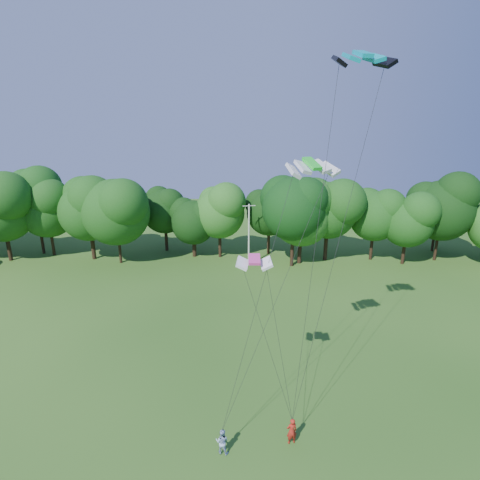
{
  "coord_description": "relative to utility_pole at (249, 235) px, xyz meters",
  "views": [
    {
      "loc": [
        0.88,
        -14.7,
        18.12
      ],
      "look_at": [
        0.09,
        13.0,
        9.6
      ],
      "focal_mm": 28.0,
      "sensor_mm": 36.0,
      "label": 1
    }
  ],
  "objects": [
    {
      "name": "kite_flyer_right",
      "position": [
        -1.33,
        -30.32,
        -3.52
      ],
      "size": [
        0.88,
        0.74,
        1.59
      ],
      "primitive_type": "imported",
      "rotation": [
        0.0,
        0.0,
        2.94
      ],
      "color": "#9AB2D6",
      "rests_on": "ground"
    },
    {
      "name": "tree_back_east",
      "position": [
        27.59,
        6.85,
        2.14
      ],
      "size": [
        7.11,
        7.11,
        10.34
      ],
      "color": "#331B14",
      "rests_on": "ground"
    },
    {
      "name": "kite_green",
      "position": [
        3.7,
        -25.43,
        11.7
      ],
      "size": [
        3.31,
        2.44,
        0.69
      ],
      "rotation": [
        0.0,
        0.0,
        0.41
      ],
      "color": "#20D72C",
      "rests_on": "ground"
    },
    {
      "name": "kite_teal",
      "position": [
        5.9,
        -26.03,
        17.32
      ],
      "size": [
        3.29,
        1.89,
        0.59
      ],
      "rotation": [
        0.0,
        0.0,
        0.16
      ],
      "color": "#059DAD",
      "rests_on": "ground"
    },
    {
      "name": "kite_pink",
      "position": [
        0.43,
        -27.26,
        6.48
      ],
      "size": [
        2.08,
        1.03,
        0.41
      ],
      "rotation": [
        0.0,
        0.0,
        0.02
      ],
      "color": "#D73B91",
      "rests_on": "ground"
    },
    {
      "name": "tree_back_center",
      "position": [
        5.78,
        -0.0,
        3.96
      ],
      "size": [
        9.11,
        9.11,
        13.24
      ],
      "color": "black",
      "rests_on": "ground"
    },
    {
      "name": "utility_pole",
      "position": [
        0.0,
        0.0,
        0.0
      ],
      "size": [
        1.64,
        0.51,
        8.4
      ],
      "rotation": [
        0.0,
        0.0,
        0.26
      ],
      "color": "silver",
      "rests_on": "ground"
    },
    {
      "name": "kite_flyer_left",
      "position": [
        2.73,
        -29.52,
        -3.45
      ],
      "size": [
        0.72,
        0.57,
        1.73
      ],
      "primitive_type": "imported",
      "rotation": [
        0.0,
        0.0,
        3.42
      ],
      "color": "#B12216",
      "rests_on": "ground"
    },
    {
      "name": "tree_back_west",
      "position": [
        -30.31,
        4.07,
        3.6
      ],
      "size": [
        8.71,
        8.71,
        12.67
      ],
      "color": "#2F2112",
      "rests_on": "ground"
    }
  ]
}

